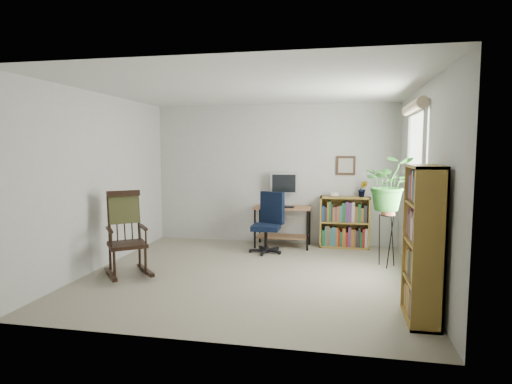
% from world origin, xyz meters
% --- Properties ---
extents(floor, '(4.20, 4.00, 0.00)m').
position_xyz_m(floor, '(0.00, 0.00, 0.00)').
color(floor, gray).
rests_on(floor, ground).
extents(ceiling, '(4.20, 4.00, 0.00)m').
position_xyz_m(ceiling, '(0.00, 0.00, 2.40)').
color(ceiling, silver).
rests_on(ceiling, ground).
extents(wall_back, '(4.20, 0.00, 2.40)m').
position_xyz_m(wall_back, '(0.00, 2.00, 1.20)').
color(wall_back, '#B4B4AF').
rests_on(wall_back, ground).
extents(wall_front, '(4.20, 0.00, 2.40)m').
position_xyz_m(wall_front, '(0.00, -2.00, 1.20)').
color(wall_front, '#B4B4AF').
rests_on(wall_front, ground).
extents(wall_left, '(0.00, 4.00, 2.40)m').
position_xyz_m(wall_left, '(-2.10, 0.00, 1.20)').
color(wall_left, '#B4B4AF').
rests_on(wall_left, ground).
extents(wall_right, '(0.00, 4.00, 2.40)m').
position_xyz_m(wall_right, '(2.10, 0.00, 1.20)').
color(wall_right, '#B4B4AF').
rests_on(wall_right, ground).
extents(window, '(0.12, 1.20, 1.50)m').
position_xyz_m(window, '(2.06, 0.30, 1.40)').
color(window, white).
rests_on(window, wall_right).
extents(desk, '(0.94, 0.52, 0.68)m').
position_xyz_m(desk, '(0.20, 1.70, 0.34)').
color(desk, '#8B5D3D').
rests_on(desk, floor).
extents(monitor, '(0.46, 0.16, 0.56)m').
position_xyz_m(monitor, '(0.20, 1.84, 0.96)').
color(monitor, silver).
rests_on(monitor, desk).
extents(keyboard, '(0.40, 0.15, 0.02)m').
position_xyz_m(keyboard, '(0.20, 1.58, 0.69)').
color(keyboard, black).
rests_on(keyboard, desk).
extents(office_chair, '(0.69, 0.69, 0.97)m').
position_xyz_m(office_chair, '(-0.00, 1.21, 0.49)').
color(office_chair, black).
rests_on(office_chair, floor).
extents(rocking_chair, '(1.04, 1.11, 1.11)m').
position_xyz_m(rocking_chair, '(-1.56, -0.34, 0.56)').
color(rocking_chair, black).
rests_on(rocking_chair, floor).
extents(low_bookshelf, '(0.81, 0.27, 0.85)m').
position_xyz_m(low_bookshelf, '(1.22, 1.82, 0.43)').
color(low_bookshelf, olive).
rests_on(low_bookshelf, floor).
extents(tall_bookshelf, '(0.28, 0.65, 1.49)m').
position_xyz_m(tall_bookshelf, '(1.92, -1.15, 0.75)').
color(tall_bookshelf, olive).
rests_on(tall_bookshelf, floor).
extents(plant_stand, '(0.29, 0.29, 0.85)m').
position_xyz_m(plant_stand, '(1.80, 0.75, 0.43)').
color(plant_stand, black).
rests_on(plant_stand, floor).
extents(spider_plant, '(1.69, 1.88, 1.46)m').
position_xyz_m(spider_plant, '(1.80, 0.75, 1.52)').
color(spider_plant, '#2A6824').
rests_on(spider_plant, plant_stand).
extents(potted_plant_small, '(0.13, 0.24, 0.11)m').
position_xyz_m(potted_plant_small, '(1.50, 1.83, 0.91)').
color(potted_plant_small, '#2A6824').
rests_on(potted_plant_small, low_bookshelf).
extents(framed_picture, '(0.32, 0.04, 0.32)m').
position_xyz_m(framed_picture, '(1.22, 1.97, 1.36)').
color(framed_picture, black).
rests_on(framed_picture, wall_back).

